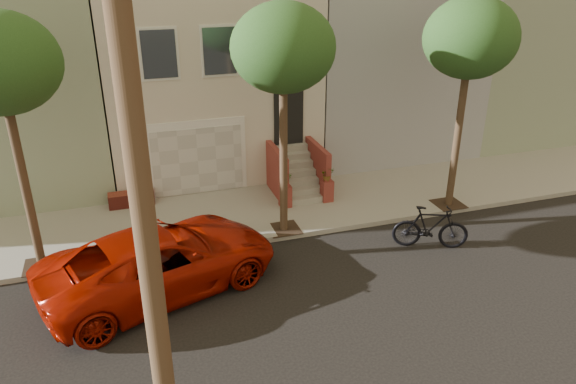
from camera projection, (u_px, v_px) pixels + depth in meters
name	position (u px, v px, depth m)	size (l,w,h in m)	color
ground	(293.00, 320.00, 12.07)	(90.00, 90.00, 0.00)	black
sidewalk	(239.00, 215.00, 16.68)	(40.00, 3.70, 0.15)	gray
house_row	(200.00, 63.00, 20.29)	(33.10, 11.70, 7.00)	beige
tree_mid	(283.00, 50.00, 13.57)	(2.70, 2.57, 6.30)	#2D2116
tree_right	(471.00, 39.00, 15.11)	(2.70, 2.57, 6.30)	#2D2116
pickup_truck	(161.00, 261.00, 12.87)	(2.61, 5.67, 1.58)	#971203
motorcycle	(431.00, 227.00, 14.77)	(0.58, 2.06, 1.24)	black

